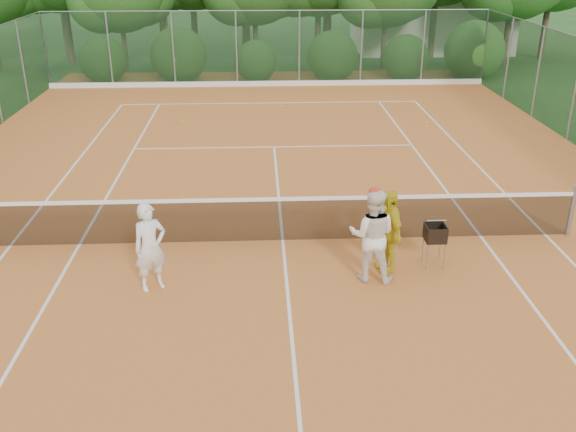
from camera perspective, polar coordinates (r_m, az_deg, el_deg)
The scene contains 13 objects.
ground at distance 13.11m, azimuth -0.46°, elevation -2.32°, with size 120.00×120.00×0.00m, color #1F4719.
clay_court at distance 13.11m, azimuth -0.47°, elevation -2.28°, with size 18.00×36.00×0.02m, color #C66F2D.
club_building at distance 37.25m, azimuth 12.51°, elevation 16.53°, with size 8.00×5.00×3.00m, color beige.
tennis_net at distance 12.89m, azimuth -0.47°, elevation -0.19°, with size 11.97×0.10×1.10m.
player_white at distance 11.30m, azimuth -12.15°, elevation -2.73°, with size 0.58×0.38×1.59m, color white.
player_center_grp at distance 11.41m, azimuth 7.50°, elevation -1.67°, with size 0.98×0.85×1.77m.
player_yellow at distance 11.81m, azimuth 8.94°, elevation -1.32°, with size 0.92×0.38×1.58m, color gold.
ball_hopper at distance 12.17m, azimuth 12.95°, elevation -1.56°, with size 0.36×0.36×0.83m.
stray_ball_a at distance 22.03m, azimuth -9.40°, elevation 8.33°, with size 0.07×0.07×0.07m, color gold.
stray_ball_b at distance 23.71m, azimuth -0.58°, elevation 9.73°, with size 0.07×0.07×0.07m, color yellow.
stray_ball_c at distance 22.01m, azimuth 12.23°, elevation 8.11°, with size 0.07×0.07×0.07m, color yellow.
court_markings at distance 13.10m, azimuth -0.47°, elevation -2.23°, with size 11.03×23.83×0.01m.
fence_back at distance 27.12m, azimuth -1.80°, elevation 14.64°, with size 18.07×0.07×3.00m.
Camera 1 is at (-0.46, -11.79, 5.72)m, focal length 40.00 mm.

